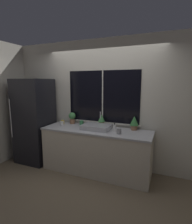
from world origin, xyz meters
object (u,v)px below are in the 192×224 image
at_px(mug_grey, 119,131).
at_px(potted_plant_right, 134,122).
at_px(potted_plant_left, 72,117).
at_px(soap_bottle, 114,127).
at_px(refrigerator, 35,121).
at_px(sink, 96,127).
at_px(mug_white, 62,124).
at_px(potted_plant_center, 101,120).
at_px(mug_yellow, 63,122).
at_px(mug_green, 82,123).

bearing_deg(mug_grey, potted_plant_right, 62.36).
bearing_deg(mug_grey, potted_plant_left, 162.09).
bearing_deg(soap_bottle, refrigerator, -177.65).
xyz_separation_m(sink, mug_white, (-0.80, -0.01, -0.00)).
distance_m(potted_plant_center, potted_plant_right, 0.69).
xyz_separation_m(potted_plant_center, soap_bottle, (0.35, -0.22, -0.08)).
bearing_deg(mug_grey, mug_white, 174.24).
height_order(sink, mug_yellow, sink).
bearing_deg(mug_yellow, potted_plant_left, 32.17).
bearing_deg(sink, mug_yellow, 171.64).
distance_m(refrigerator, mug_white, 0.71).
relative_size(refrigerator, potted_plant_left, 7.41).
height_order(potted_plant_left, potted_plant_center, potted_plant_center).
distance_m(potted_plant_left, potted_plant_center, 0.71).
bearing_deg(mug_yellow, mug_white, -61.39).
bearing_deg(refrigerator, mug_grey, -2.45).
distance_m(potted_plant_center, mug_yellow, 0.91).
xyz_separation_m(potted_plant_left, soap_bottle, (1.06, -0.22, -0.08)).
height_order(potted_plant_right, mug_grey, potted_plant_right).
bearing_deg(potted_plant_left, mug_white, -112.66).
relative_size(potted_plant_left, soap_bottle, 1.56).
relative_size(refrigerator, potted_plant_right, 6.81).
bearing_deg(potted_plant_right, soap_bottle, -146.18).
xyz_separation_m(potted_plant_left, mug_yellow, (-0.18, -0.11, -0.10)).
xyz_separation_m(potted_plant_center, mug_yellow, (-0.89, -0.11, -0.11)).
distance_m(mug_white, mug_green, 0.42).
distance_m(soap_bottle, mug_yellow, 1.25).
relative_size(sink, potted_plant_left, 2.20).
relative_size(refrigerator, soap_bottle, 11.58).
bearing_deg(mug_grey, refrigerator, 177.55).
height_order(potted_plant_center, mug_white, potted_plant_center).
bearing_deg(potted_plant_right, mug_grey, -117.64).
height_order(refrigerator, mug_yellow, refrigerator).
xyz_separation_m(potted_plant_right, mug_yellow, (-1.58, -0.11, -0.12)).
height_order(mug_white, mug_green, mug_green).
bearing_deg(soap_bottle, mug_grey, -51.28).
xyz_separation_m(sink, mug_yellow, (-0.87, 0.13, -0.00)).
bearing_deg(mug_yellow, sink, -8.36).
height_order(potted_plant_right, soap_bottle, potted_plant_right).
xyz_separation_m(mug_yellow, mug_white, (0.08, -0.14, 0.00)).
relative_size(potted_plant_left, mug_white, 2.87).
bearing_deg(refrigerator, potted_plant_right, 7.73).
bearing_deg(potted_plant_right, potted_plant_center, -180.00).
relative_size(soap_bottle, mug_white, 1.84).
bearing_deg(mug_white, mug_yellow, 118.61).
bearing_deg(mug_grey, potted_plant_center, 141.45).
bearing_deg(mug_green, refrigerator, -168.88).
height_order(potted_plant_right, mug_green, potted_plant_right).
bearing_deg(potted_plant_center, mug_white, -162.66).
distance_m(potted_plant_left, soap_bottle, 1.09).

